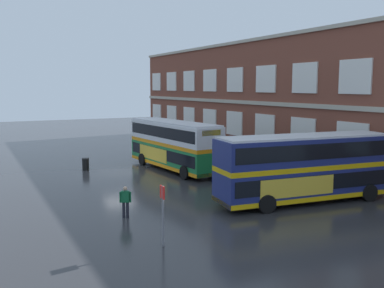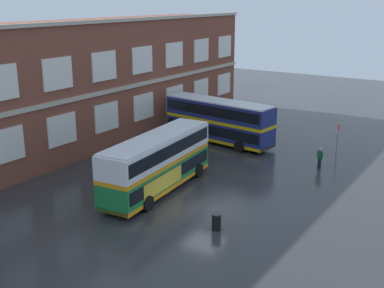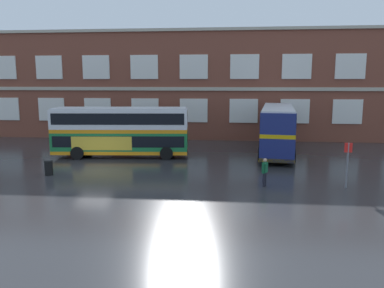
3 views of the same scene
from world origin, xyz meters
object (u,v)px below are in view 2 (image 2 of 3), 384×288
(waiting_passenger, at_px, (320,157))
(double_decker_near, at_px, (157,162))
(double_decker_middle, at_px, (219,120))
(bus_stand_flag, at_px, (338,135))
(station_litter_bin, at_px, (216,222))

(waiting_passenger, bearing_deg, double_decker_near, 144.26)
(double_decker_near, relative_size, waiting_passenger, 6.58)
(double_decker_middle, distance_m, bus_stand_flag, 10.90)
(double_decker_middle, distance_m, station_litter_bin, 18.64)
(double_decker_middle, distance_m, waiting_passenger, 10.85)
(station_litter_bin, bearing_deg, bus_stand_flag, -3.68)
(waiting_passenger, distance_m, station_litter_bin, 14.23)
(double_decker_near, distance_m, station_litter_bin, 7.52)
(station_litter_bin, bearing_deg, waiting_passenger, -5.30)
(station_litter_bin, bearing_deg, double_decker_middle, 30.03)
(double_decker_middle, bearing_deg, waiting_passenger, -100.24)
(double_decker_near, bearing_deg, waiting_passenger, -35.74)
(waiting_passenger, relative_size, bus_stand_flag, 0.63)
(double_decker_middle, xyz_separation_m, waiting_passenger, (-1.92, -10.61, -1.22))
(double_decker_middle, xyz_separation_m, station_litter_bin, (-16.08, -9.29, -1.63))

